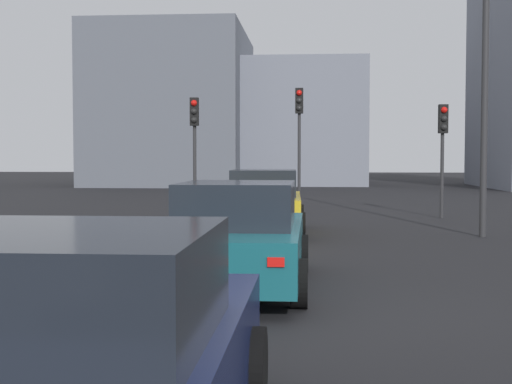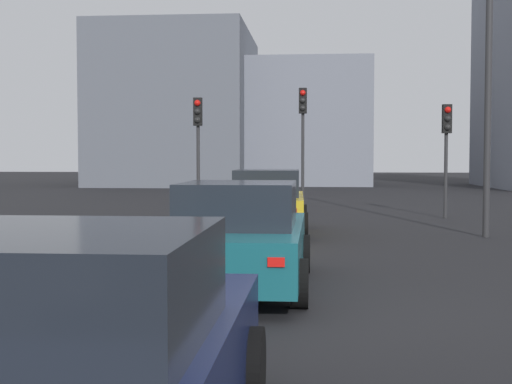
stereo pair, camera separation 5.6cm
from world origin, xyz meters
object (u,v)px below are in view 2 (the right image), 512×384
Objects in this scene: car_teal_right_second at (240,237)px; traffic_light_near_right at (198,131)px; car_yellow_right_lead at (267,203)px; car_navy_right_third at (67,362)px; traffic_light_near_left at (303,123)px; street_lamp_kerbside at (489,36)px; traffic_light_far_left at (447,136)px.

traffic_light_near_right is at bearing 12.21° from car_teal_right_second.
car_yellow_right_lead is 13.98m from car_navy_right_third.
traffic_light_near_left reaches higher than traffic_light_near_right.
traffic_light_near_left is at bearing -2.47° from car_teal_right_second.
car_teal_right_second is at bearing 143.82° from street_lamp_kerbside.
traffic_light_near_right reaches higher than car_yellow_right_lead.
car_teal_right_second is at bearing 179.43° from car_yellow_right_lead.
car_navy_right_third is at bearing -1.05° from traffic_light_near_left.
traffic_light_near_left is 0.53× the size of street_lamp_kerbside.
car_navy_right_third is 0.96× the size of traffic_light_near_left.
traffic_light_near_right is at bearing -93.35° from traffic_light_far_left.
street_lamp_kerbside is (-0.48, -5.32, 4.03)m from car_yellow_right_lead.
traffic_light_near_left is at bearing -7.08° from car_yellow_right_lead.
street_lamp_kerbside is at bearing -22.50° from car_navy_right_third.
street_lamp_kerbside is (-5.26, -0.02, 2.22)m from traffic_light_far_left.
traffic_light_far_left reaches higher than car_navy_right_third.
street_lamp_kerbside is (7.11, -5.20, 4.05)m from car_teal_right_second.
car_teal_right_second is at bearing -3.17° from car_navy_right_third.
street_lamp_kerbside is at bearing -36.28° from car_teal_right_second.
car_yellow_right_lead is 0.99× the size of car_teal_right_second.
car_yellow_right_lead is 0.55× the size of street_lamp_kerbside.
car_navy_right_third is 19.64m from traffic_light_far_left.
traffic_light_near_right is (-2.76, 3.33, -0.37)m from traffic_light_near_left.
traffic_light_near_left is at bearing 29.65° from street_lamp_kerbside.
traffic_light_near_right is at bearing 6.97° from car_navy_right_third.
traffic_light_far_left is at bearing -22.83° from car_teal_right_second.
car_yellow_right_lead is 7.96m from traffic_light_near_left.
car_navy_right_third is at bearing 176.97° from car_teal_right_second.
traffic_light_far_left is at bearing -16.61° from car_navy_right_third.
street_lamp_kerbside reaches higher than traffic_light_near_right.
traffic_light_far_left reaches higher than car_yellow_right_lead.
traffic_light_near_right is at bearing 26.82° from car_yellow_right_lead.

